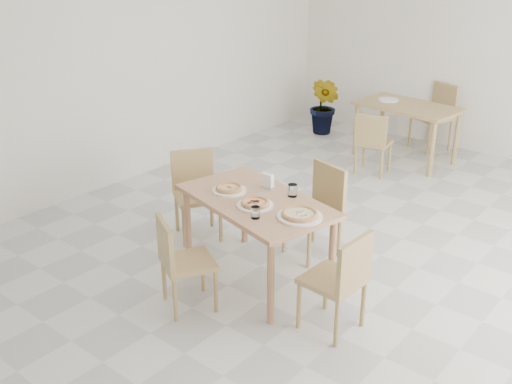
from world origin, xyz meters
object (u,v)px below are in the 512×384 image
Objects in this scene: chair_back_n at (437,112)px; plate_empty at (388,100)px; second_table at (407,112)px; tumbler_a at (292,190)px; plate_pepperoni at (255,205)px; pizza_mushroom at (300,214)px; main_table at (256,209)px; tumbler_b at (255,212)px; chair_back_s at (372,139)px; chair_west at (195,187)px; chair_north at (319,204)px; chair_south at (179,258)px; napkin_holder at (268,181)px; potted_plant at (325,106)px; chair_east at (341,277)px; pizza_margherita at (229,188)px; pizza_pepperoni at (255,203)px; plate_margherita at (229,190)px; plate_mushroom at (300,217)px.

plate_empty is at bearing -99.98° from chair_back_n.
tumbler_a is at bearing -73.66° from second_table.
pizza_mushroom reaches higher than plate_pepperoni.
chair_back_n is at bearing 107.75° from main_table.
tumbler_a reaches higher than plate_pepperoni.
tumbler_b is 3.21m from chair_back_s.
chair_west reaches higher than tumbler_b.
chair_west is at bearing 167.04° from pizza_mushroom.
main_table and second_table have the same top height.
chair_north reaches higher than pizza_mushroom.
tumbler_a is at bearing 73.40° from plate_pepperoni.
chair_back_s is 2.95× the size of plate_empty.
chair_south is 1.06m from napkin_holder.
potted_plant reaches higher than plate_empty.
chair_back_s is at bearing -73.72° from chair_back_n.
chair_back_s reaches higher than main_table.
tumbler_a is 4.12m from chair_back_n.
plate_empty is (-0.26, 0.83, 0.30)m from chair_back_s.
tumbler_b reaches higher than chair_east.
tumbler_b is at bearing -80.86° from chair_east.
plate_empty is at bearing 103.89° from tumbler_b.
chair_west reaches higher than pizza_margherita.
plate_pepperoni is 3.02m from chair_back_s.
pizza_mushroom is (0.65, 0.68, 0.33)m from chair_south.
plate_pepperoni is at bearing 130.41° from tumbler_b.
napkin_holder is at bearing 120.01° from tumbler_b.
plate_pepperoni is 4.46m from potted_plant.
pizza_pepperoni is at bearing 89.26° from chair_back_s.
chair_east is 0.94m from pizza_pepperoni.
chair_west is at bearing 157.14° from plate_margherita.
napkin_holder reaches higher than chair_west.
potted_plant is (-1.56, -0.45, -0.09)m from chair_back_n.
chair_south is 5.06m from chair_back_n.
chair_west is 4.09m from chair_back_n.
plate_margherita is 1.00× the size of pizza_mushroom.
pizza_pepperoni reaches higher than chair_back_s.
tumbler_a is (0.05, -0.49, 0.31)m from chair_north.
chair_south reaches higher than plate_pepperoni.
tumbler_b is (-0.75, -0.09, 0.32)m from chair_east.
pizza_pepperoni reaches higher than plate_empty.
napkin_holder reaches higher than plate_empty.
main_table is at bearing -73.45° from chair_west.
tumbler_a is at bearing -60.14° from chair_back_n.
second_table is (-0.62, 3.36, -0.15)m from tumbler_a.
chair_north reaches higher than chair_south.
potted_plant is (-1.88, 3.87, -0.22)m from main_table.
second_table is 0.34m from plate_empty.
plate_pepperoni is 1.20× the size of pizza_pepperoni.
plate_mushroom is 1.22× the size of pizza_margherita.
chair_back_s is (0.53, 2.54, -0.03)m from chair_west.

